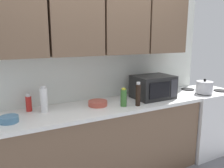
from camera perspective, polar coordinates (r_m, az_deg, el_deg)
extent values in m
cube|color=silver|center=(2.73, -4.74, 4.54)|extent=(3.21, 0.06, 2.60)
cube|color=brown|center=(2.32, -23.81, 15.36)|extent=(0.55, 0.33, 0.75)
cube|color=brown|center=(2.44, -9.65, 15.93)|extent=(0.55, 0.33, 0.75)
cube|color=brown|center=(2.68, 2.60, 15.68)|extent=(0.55, 0.33, 0.75)
cube|color=brown|center=(3.01, 12.44, 14.99)|extent=(0.55, 0.33, 0.75)
cube|color=brown|center=(2.69, -1.55, -14.94)|extent=(2.31, 0.60, 0.86)
cube|color=white|center=(2.53, -1.61, -5.77)|extent=(2.34, 0.63, 0.04)
cube|color=silver|center=(3.59, 21.74, -8.52)|extent=(0.76, 0.64, 0.90)
cylinder|color=black|center=(3.25, 22.25, -2.22)|extent=(0.18, 0.18, 0.01)
cylinder|color=black|center=(3.51, 25.83, -1.53)|extent=(0.18, 0.18, 0.01)
cylinder|color=black|center=(3.43, 18.69, -1.27)|extent=(0.18, 0.18, 0.01)
cylinder|color=black|center=(3.68, 22.35, -0.68)|extent=(0.18, 0.18, 0.01)
cylinder|color=#B2B2B7|center=(3.23, 22.37, -0.76)|extent=(0.22, 0.22, 0.16)
sphere|color=black|center=(3.21, 22.50, 0.93)|extent=(0.04, 0.04, 0.04)
cube|color=black|center=(2.83, 10.34, -0.70)|extent=(0.48, 0.36, 0.28)
cube|color=black|center=(2.66, 11.99, -1.56)|extent=(0.29, 0.01, 0.18)
cube|color=#2D2D33|center=(2.80, 15.45, -1.05)|extent=(0.10, 0.01, 0.21)
cylinder|color=black|center=(2.48, 6.63, -2.83)|extent=(0.06, 0.06, 0.24)
cylinder|color=silver|center=(2.45, 6.70, 0.19)|extent=(0.04, 0.04, 0.03)
cylinder|color=#386B2D|center=(2.45, 2.95, -3.55)|extent=(0.07, 0.07, 0.19)
cylinder|color=yellow|center=(2.43, 2.98, -1.24)|extent=(0.04, 0.04, 0.02)
cylinder|color=red|center=(2.45, -20.36, -4.75)|extent=(0.06, 0.06, 0.15)
cylinder|color=silver|center=(2.42, -20.52, -2.68)|extent=(0.04, 0.04, 0.03)
cylinder|color=white|center=(2.35, -16.88, -3.98)|extent=(0.07, 0.07, 0.25)
cylinder|color=silver|center=(2.32, -17.08, -0.74)|extent=(0.05, 0.05, 0.03)
cylinder|color=#B24C3D|center=(2.49, -3.63, -4.90)|extent=(0.21, 0.21, 0.05)
cylinder|color=teal|center=(2.21, -24.65, -8.14)|extent=(0.16, 0.16, 0.06)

